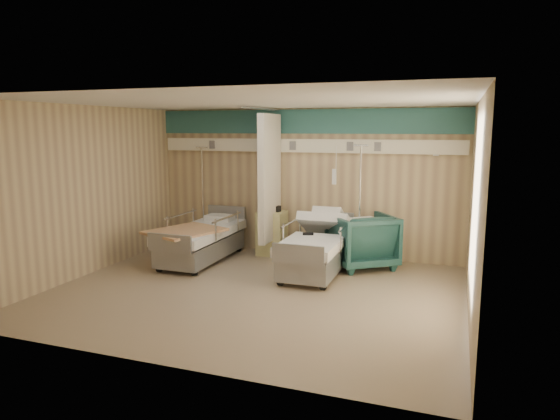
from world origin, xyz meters
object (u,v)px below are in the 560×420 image
object	(u,v)px
iv_stand_right	(359,239)
bedside_cabinet	(272,233)
iv_stand_left	(204,227)
bed_right	(317,254)
visitor_armchair	(362,240)
bed_left	(201,244)

from	to	relation	value
iv_stand_right	bedside_cabinet	bearing A→B (deg)	-179.77
bedside_cabinet	iv_stand_left	size ratio (longest dim) A/B	0.41
bedside_cabinet	iv_stand_right	world-z (taller)	iv_stand_right
bedside_cabinet	iv_stand_right	bearing A→B (deg)	0.23
iv_stand_right	iv_stand_left	xyz separation A→B (m)	(-3.22, 0.07, -0.02)
bed_right	iv_stand_right	bearing A→B (deg)	59.28
bed_right	iv_stand_left	size ratio (longest dim) A/B	1.05
bed_right	bedside_cabinet	size ratio (longest dim) A/B	2.54
visitor_armchair	iv_stand_right	size ratio (longest dim) A/B	0.49
bedside_cabinet	visitor_armchair	bearing A→B (deg)	-9.46
bedside_cabinet	iv_stand_left	bearing A→B (deg)	177.01
bedside_cabinet	iv_stand_right	distance (m)	1.69
iv_stand_right	bed_right	bearing A→B (deg)	-120.72
bed_left	iv_stand_right	world-z (taller)	iv_stand_right
iv_stand_right	visitor_armchair	bearing A→B (deg)	-70.12
bedside_cabinet	bed_right	bearing A→B (deg)	-38.05
visitor_armchair	bed_left	bearing A→B (deg)	-24.09
bed_right	iv_stand_right	distance (m)	1.06
visitor_armchair	iv_stand_left	xyz separation A→B (m)	(-3.33, 0.38, -0.05)
bed_right	iv_stand_left	xyz separation A→B (m)	(-2.68, 0.98, 0.11)
visitor_armchair	iv_stand_right	xyz separation A→B (m)	(-0.11, 0.31, -0.04)
bed_left	visitor_armchair	xyz separation A→B (m)	(2.85, 0.60, 0.16)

